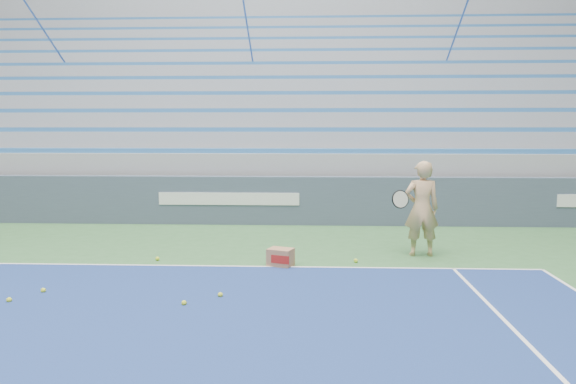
# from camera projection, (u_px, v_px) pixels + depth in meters

# --- Properties ---
(sponsor_barrier) EXTENTS (30.00, 0.32, 1.10)m
(sponsor_barrier) POSITION_uv_depth(u_px,v_px,m) (230.00, 200.00, 12.87)
(sponsor_barrier) COLOR #3F4C60
(sponsor_barrier) RESTS_ON ground
(bleachers) EXTENTS (31.00, 9.15, 7.30)m
(bleachers) POSITION_uv_depth(u_px,v_px,m) (255.00, 123.00, 18.33)
(bleachers) COLOR #95989D
(bleachers) RESTS_ON ground
(tennis_player) EXTENTS (0.91, 0.82, 1.65)m
(tennis_player) POSITION_uv_depth(u_px,v_px,m) (421.00, 208.00, 9.63)
(tennis_player) COLOR tan
(tennis_player) RESTS_ON ground
(ball_box) EXTENTS (0.46, 0.41, 0.29)m
(ball_box) POSITION_uv_depth(u_px,v_px,m) (281.00, 257.00, 8.97)
(ball_box) COLOR #9D6E4C
(ball_box) RESTS_ON ground
(tennis_ball_0) EXTENTS (0.07, 0.07, 0.07)m
(tennis_ball_0) POSITION_uv_depth(u_px,v_px,m) (157.00, 259.00, 9.35)
(tennis_ball_0) COLOR yellow
(tennis_ball_0) RESTS_ON ground
(tennis_ball_1) EXTENTS (0.07, 0.07, 0.07)m
(tennis_ball_1) POSITION_uv_depth(u_px,v_px,m) (9.00, 300.00, 7.12)
(tennis_ball_1) COLOR yellow
(tennis_ball_1) RESTS_ON ground
(tennis_ball_2) EXTENTS (0.07, 0.07, 0.07)m
(tennis_ball_2) POSITION_uv_depth(u_px,v_px,m) (356.00, 261.00, 9.21)
(tennis_ball_2) COLOR yellow
(tennis_ball_2) RESTS_ON ground
(tennis_ball_3) EXTENTS (0.07, 0.07, 0.07)m
(tennis_ball_3) POSITION_uv_depth(u_px,v_px,m) (43.00, 290.00, 7.53)
(tennis_ball_3) COLOR yellow
(tennis_ball_3) RESTS_ON ground
(tennis_ball_4) EXTENTS (0.07, 0.07, 0.07)m
(tennis_ball_4) POSITION_uv_depth(u_px,v_px,m) (220.00, 295.00, 7.33)
(tennis_ball_4) COLOR yellow
(tennis_ball_4) RESTS_ON ground
(tennis_ball_5) EXTENTS (0.07, 0.07, 0.07)m
(tennis_ball_5) POSITION_uv_depth(u_px,v_px,m) (184.00, 303.00, 6.99)
(tennis_ball_5) COLOR yellow
(tennis_ball_5) RESTS_ON ground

